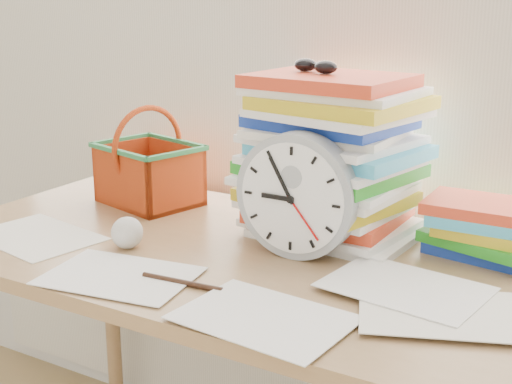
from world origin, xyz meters
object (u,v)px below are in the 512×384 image
Objects in this scene: desk at (243,284)px; clock at (298,196)px; book_stack at (491,229)px; basket at (149,156)px; paper_stack at (332,157)px.

clock reaches higher than desk.
book_stack is (0.34, 0.20, -0.07)m from clock.
desk is 5.48× the size of clock.
basket is (-0.83, -0.05, 0.06)m from book_stack.
paper_stack is 0.50m from basket.
book_stack is at bearing 30.67° from clock.
basket is at bearing 163.43° from clock.
basket is (-0.39, 0.18, 0.20)m from desk.
paper_stack is at bearing 88.97° from clock.
paper_stack is 0.16m from clock.
paper_stack reaches higher than basket.
basket reaches higher than book_stack.
desk is 3.84× the size of paper_stack.
paper_stack reaches higher than book_stack.
book_stack is (0.45, 0.23, 0.13)m from desk.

